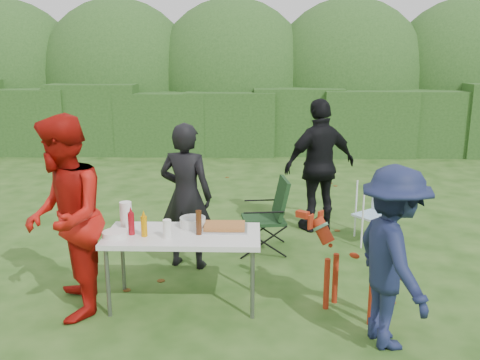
{
  "coord_description": "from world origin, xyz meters",
  "views": [
    {
      "loc": [
        0.59,
        -4.88,
        2.42
      ],
      "look_at": [
        0.43,
        0.9,
        1.0
      ],
      "focal_mm": 38.0,
      "sensor_mm": 36.0,
      "label": 1
    }
  ],
  "objects_px": {
    "person_black_puffy": "(320,166)",
    "camping_chair": "(264,215)",
    "lawn_chair": "(375,213)",
    "ketchup_bottle": "(131,224)",
    "folding_table": "(183,239)",
    "person_red_jacket": "(64,218)",
    "mustard_bottle": "(144,226)",
    "person_cook": "(186,196)",
    "dog": "(354,270)",
    "beer_bottle": "(199,222)",
    "child": "(392,258)",
    "paper_towel_roll": "(126,215)"
  },
  "relations": [
    {
      "from": "folding_table",
      "to": "person_black_puffy",
      "type": "distance_m",
      "value": 2.81
    },
    {
      "from": "beer_bottle",
      "to": "lawn_chair",
      "type": "bearing_deg",
      "value": 40.28
    },
    {
      "from": "person_cook",
      "to": "dog",
      "type": "relative_size",
      "value": 1.8
    },
    {
      "from": "lawn_chair",
      "to": "mustard_bottle",
      "type": "distance_m",
      "value": 3.26
    },
    {
      "from": "mustard_bottle",
      "to": "paper_towel_roll",
      "type": "distance_m",
      "value": 0.36
    },
    {
      "from": "folding_table",
      "to": "child",
      "type": "relative_size",
      "value": 0.96
    },
    {
      "from": "lawn_chair",
      "to": "ketchup_bottle",
      "type": "xyz_separation_m",
      "value": [
        -2.77,
        -1.82,
        0.44
      ]
    },
    {
      "from": "lawn_chair",
      "to": "ketchup_bottle",
      "type": "distance_m",
      "value": 3.35
    },
    {
      "from": "person_black_puffy",
      "to": "beer_bottle",
      "type": "distance_m",
      "value": 2.73
    },
    {
      "from": "camping_chair",
      "to": "ketchup_bottle",
      "type": "height_order",
      "value": "ketchup_bottle"
    },
    {
      "from": "paper_towel_roll",
      "to": "beer_bottle",
      "type": "bearing_deg",
      "value": -14.87
    },
    {
      "from": "folding_table",
      "to": "paper_towel_roll",
      "type": "bearing_deg",
      "value": 163.18
    },
    {
      "from": "person_black_puffy",
      "to": "lawn_chair",
      "type": "height_order",
      "value": "person_black_puffy"
    },
    {
      "from": "child",
      "to": "ketchup_bottle",
      "type": "height_order",
      "value": "child"
    },
    {
      "from": "person_red_jacket",
      "to": "paper_towel_roll",
      "type": "bearing_deg",
      "value": 112.78
    },
    {
      "from": "person_cook",
      "to": "dog",
      "type": "xyz_separation_m",
      "value": [
        1.73,
        -1.11,
        -0.4
      ]
    },
    {
      "from": "dog",
      "to": "mustard_bottle",
      "type": "height_order",
      "value": "mustard_bottle"
    },
    {
      "from": "dog",
      "to": "ketchup_bottle",
      "type": "relative_size",
      "value": 4.3
    },
    {
      "from": "child",
      "to": "ketchup_bottle",
      "type": "bearing_deg",
      "value": 63.41
    },
    {
      "from": "person_black_puffy",
      "to": "beer_bottle",
      "type": "bearing_deg",
      "value": 33.12
    },
    {
      "from": "camping_chair",
      "to": "mustard_bottle",
      "type": "bearing_deg",
      "value": 45.21
    },
    {
      "from": "person_black_puffy",
      "to": "camping_chair",
      "type": "height_order",
      "value": "person_black_puffy"
    },
    {
      "from": "paper_towel_roll",
      "to": "person_red_jacket",
      "type": "bearing_deg",
      "value": -139.78
    },
    {
      "from": "child",
      "to": "mustard_bottle",
      "type": "bearing_deg",
      "value": 63.63
    },
    {
      "from": "folding_table",
      "to": "person_red_jacket",
      "type": "height_order",
      "value": "person_red_jacket"
    },
    {
      "from": "folding_table",
      "to": "beer_bottle",
      "type": "height_order",
      "value": "beer_bottle"
    },
    {
      "from": "person_black_puffy",
      "to": "dog",
      "type": "xyz_separation_m",
      "value": [
        0.03,
        -2.45,
        -0.48
      ]
    },
    {
      "from": "person_cook",
      "to": "lawn_chair",
      "type": "xyz_separation_m",
      "value": [
        2.38,
        0.83,
        -0.44
      ]
    },
    {
      "from": "child",
      "to": "folding_table",
      "type": "bearing_deg",
      "value": 58.49
    },
    {
      "from": "folding_table",
      "to": "person_black_puffy",
      "type": "bearing_deg",
      "value": 54.89
    },
    {
      "from": "person_red_jacket",
      "to": "dog",
      "type": "height_order",
      "value": "person_red_jacket"
    },
    {
      "from": "folding_table",
      "to": "camping_chair",
      "type": "xyz_separation_m",
      "value": [
        0.81,
        1.44,
        -0.21
      ]
    },
    {
      "from": "person_black_puffy",
      "to": "ketchup_bottle",
      "type": "height_order",
      "value": "person_black_puffy"
    },
    {
      "from": "camping_chair",
      "to": "paper_towel_roll",
      "type": "xyz_separation_m",
      "value": [
        -1.41,
        -1.26,
        0.4
      ]
    },
    {
      "from": "person_cook",
      "to": "paper_towel_roll",
      "type": "bearing_deg",
      "value": 70.39
    },
    {
      "from": "beer_bottle",
      "to": "person_black_puffy",
      "type": "bearing_deg",
      "value": 57.87
    },
    {
      "from": "child",
      "to": "camping_chair",
      "type": "height_order",
      "value": "child"
    },
    {
      "from": "mustard_bottle",
      "to": "beer_bottle",
      "type": "relative_size",
      "value": 0.83
    },
    {
      "from": "person_black_puffy",
      "to": "child",
      "type": "relative_size",
      "value": 1.19
    },
    {
      "from": "person_black_puffy",
      "to": "dog",
      "type": "bearing_deg",
      "value": 65.91
    },
    {
      "from": "person_cook",
      "to": "lawn_chair",
      "type": "bearing_deg",
      "value": -147.07
    },
    {
      "from": "paper_towel_roll",
      "to": "camping_chair",
      "type": "bearing_deg",
      "value": 41.72
    },
    {
      "from": "person_cook",
      "to": "paper_towel_roll",
      "type": "relative_size",
      "value": 6.54
    },
    {
      "from": "ketchup_bottle",
      "to": "paper_towel_roll",
      "type": "xyz_separation_m",
      "value": [
        -0.11,
        0.22,
        0.02
      ]
    },
    {
      "from": "mustard_bottle",
      "to": "paper_towel_roll",
      "type": "height_order",
      "value": "paper_towel_roll"
    },
    {
      "from": "ketchup_bottle",
      "to": "beer_bottle",
      "type": "bearing_deg",
      "value": 2.03
    },
    {
      "from": "dog",
      "to": "person_cook",
      "type": "bearing_deg",
      "value": 6.32
    },
    {
      "from": "folding_table",
      "to": "camping_chair",
      "type": "relative_size",
      "value": 1.58
    },
    {
      "from": "lawn_chair",
      "to": "person_red_jacket",
      "type": "bearing_deg",
      "value": -7.18
    },
    {
      "from": "ketchup_bottle",
      "to": "person_black_puffy",
      "type": "bearing_deg",
      "value": 48.03
    }
  ]
}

